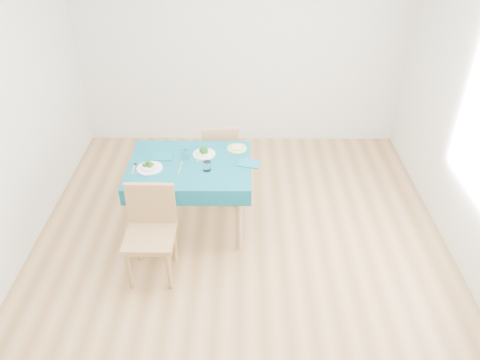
{
  "coord_description": "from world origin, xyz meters",
  "views": [
    {
      "loc": [
        0.02,
        -3.26,
        3.07
      ],
      "look_at": [
        0.0,
        0.0,
        0.85
      ],
      "focal_mm": 35.0,
      "sensor_mm": 36.0,
      "label": 1
    }
  ],
  "objects_px": {
    "table": "(192,197)",
    "chair_far": "(220,152)",
    "bowl_far": "(204,152)",
    "side_plate": "(237,148)",
    "bowl_near": "(149,165)",
    "chair_near": "(149,228)"
  },
  "relations": [
    {
      "from": "bowl_far",
      "to": "side_plate",
      "type": "xyz_separation_m",
      "value": [
        0.31,
        0.11,
        -0.03
      ]
    },
    {
      "from": "bowl_far",
      "to": "side_plate",
      "type": "bearing_deg",
      "value": 19.21
    },
    {
      "from": "table",
      "to": "chair_far",
      "type": "bearing_deg",
      "value": 70.54
    },
    {
      "from": "chair_near",
      "to": "chair_far",
      "type": "relative_size",
      "value": 1.11
    },
    {
      "from": "table",
      "to": "bowl_near",
      "type": "bearing_deg",
      "value": -166.12
    },
    {
      "from": "chair_far",
      "to": "side_plate",
      "type": "bearing_deg",
      "value": 108.46
    },
    {
      "from": "chair_far",
      "to": "bowl_far",
      "type": "xyz_separation_m",
      "value": [
        -0.12,
        -0.53,
        0.32
      ]
    },
    {
      "from": "table",
      "to": "bowl_far",
      "type": "bearing_deg",
      "value": 53.25
    },
    {
      "from": "bowl_near",
      "to": "bowl_far",
      "type": "height_order",
      "value": "bowl_near"
    },
    {
      "from": "chair_near",
      "to": "bowl_near",
      "type": "bearing_deg",
      "value": 96.46
    },
    {
      "from": "side_plate",
      "to": "chair_near",
      "type": "bearing_deg",
      "value": -128.33
    },
    {
      "from": "chair_near",
      "to": "side_plate",
      "type": "xyz_separation_m",
      "value": [
        0.73,
        0.93,
        0.24
      ]
    },
    {
      "from": "chair_far",
      "to": "bowl_near",
      "type": "distance_m",
      "value": 1.04
    },
    {
      "from": "chair_far",
      "to": "bowl_near",
      "type": "height_order",
      "value": "chair_far"
    },
    {
      "from": "table",
      "to": "side_plate",
      "type": "xyz_separation_m",
      "value": [
        0.44,
        0.27,
        0.38
      ]
    },
    {
      "from": "chair_far",
      "to": "bowl_far",
      "type": "distance_m",
      "value": 0.63
    },
    {
      "from": "side_plate",
      "to": "table",
      "type": "bearing_deg",
      "value": -147.86
    },
    {
      "from": "table",
      "to": "chair_near",
      "type": "relative_size",
      "value": 1.07
    },
    {
      "from": "table",
      "to": "chair_far",
      "type": "relative_size",
      "value": 1.19
    },
    {
      "from": "bowl_near",
      "to": "side_plate",
      "type": "xyz_separation_m",
      "value": [
        0.79,
        0.36,
        -0.03
      ]
    },
    {
      "from": "chair_near",
      "to": "bowl_near",
      "type": "xyz_separation_m",
      "value": [
        -0.06,
        0.57,
        0.27
      ]
    },
    {
      "from": "table",
      "to": "bowl_far",
      "type": "height_order",
      "value": "bowl_far"
    }
  ]
}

